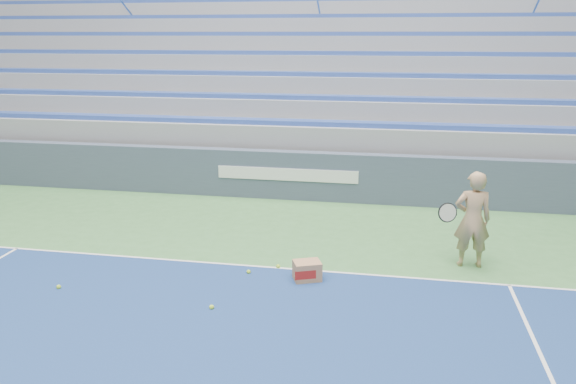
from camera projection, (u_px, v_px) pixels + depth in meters
name	position (u px, v px, depth m)	size (l,w,h in m)	color
sponsor_barrier	(288.00, 175.00, 12.77)	(30.00, 0.32, 1.10)	#3D485D
bleachers	(321.00, 76.00, 17.70)	(31.00, 9.15, 7.30)	gray
tennis_player	(472.00, 219.00, 8.94)	(0.91, 0.83, 1.58)	tan
ball_box	(307.00, 271.00, 8.58)	(0.49, 0.44, 0.30)	#A97852
tennis_ball_0	(249.00, 272.00, 8.83)	(0.07, 0.07, 0.07)	#BCE72F
tennis_ball_1	(278.00, 266.00, 9.04)	(0.07, 0.07, 0.07)	#BCE72F
tennis_ball_2	(59.00, 287.00, 8.30)	(0.07, 0.07, 0.07)	#BCE72F
tennis_ball_3	(212.00, 307.00, 7.69)	(0.07, 0.07, 0.07)	#BCE72F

